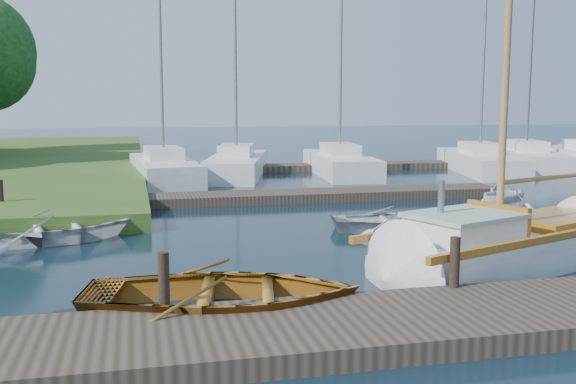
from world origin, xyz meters
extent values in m
plane|color=black|center=(0.00, 0.00, 0.00)|extent=(160.00, 160.00, 0.00)
cube|color=#322A1D|center=(0.00, -6.00, 0.15)|extent=(18.00, 2.20, 0.30)
cube|color=#322A1D|center=(2.00, 6.50, 0.15)|extent=(14.00, 1.60, 0.30)
cube|color=#322A1D|center=(10.00, 16.00, 0.15)|extent=(30.00, 1.60, 0.30)
cylinder|color=black|center=(-3.00, -5.00, 0.70)|extent=(0.16, 0.16, 0.80)
cylinder|color=black|center=(1.50, -5.00, 0.70)|extent=(0.16, 0.16, 0.80)
cylinder|color=black|center=(-7.00, 5.00, 0.70)|extent=(0.16, 0.16, 0.80)
cube|color=silver|center=(3.62, -3.04, 0.23)|extent=(5.38, 3.62, 0.90)
cone|color=silver|center=(0.85, -4.08, 0.23)|extent=(1.62, 2.19, 1.96)
cube|color=#88530F|center=(3.29, -2.16, 0.74)|extent=(5.85, 2.28, 0.14)
cube|color=#88530F|center=(3.94, -3.92, 0.74)|extent=(5.85, 2.28, 0.14)
cube|color=silver|center=(2.49, -3.46, 0.90)|extent=(2.18, 1.94, 0.44)
cube|color=#A1B49D|center=(2.49, -3.46, 1.15)|extent=(2.30, 2.07, 0.08)
cube|color=#88530F|center=(3.38, -3.13, 0.98)|extent=(0.60, 1.35, 0.60)
cylinder|color=slate|center=(2.11, -3.29, 1.48)|extent=(0.12, 0.12, 0.60)
cube|color=#88530F|center=(5.11, -2.48, 0.78)|extent=(2.59, 2.18, 0.20)
cylinder|color=brown|center=(3.43, -3.11, 4.88)|extent=(0.14, 0.14, 8.40)
cylinder|color=brown|center=(4.93, -2.55, 1.68)|extent=(3.03, 1.21, 0.10)
imported|color=#88530F|center=(-2.11, -4.61, 0.43)|extent=(4.65, 3.69, 0.87)
imported|color=silver|center=(-5.34, 1.60, 0.39)|extent=(4.28, 3.45, 0.79)
imported|color=silver|center=(3.05, 1.03, 0.33)|extent=(3.49, 2.72, 0.66)
imported|color=silver|center=(7.45, 3.11, 0.62)|extent=(3.03, 2.91, 1.23)
cube|color=silver|center=(-2.17, 13.42, 0.45)|extent=(2.83, 7.96, 0.90)
cube|color=silver|center=(-2.17, 13.42, 1.15)|extent=(1.62, 2.84, 0.50)
cylinder|color=slate|center=(-2.17, 13.42, 6.43)|extent=(0.12, 0.12, 11.06)
cube|color=silver|center=(1.08, 14.38, 0.45)|extent=(4.15, 8.15, 0.90)
cube|color=silver|center=(1.08, 14.38, 1.15)|extent=(2.06, 3.02, 0.50)
cylinder|color=slate|center=(1.08, 14.38, 5.98)|extent=(0.12, 0.12, 10.16)
cube|color=silver|center=(5.79, 13.99, 0.45)|extent=(3.01, 7.95, 0.90)
cube|color=silver|center=(5.79, 13.99, 1.15)|extent=(1.68, 2.85, 0.50)
cylinder|color=slate|center=(5.79, 13.99, 6.61)|extent=(0.12, 0.12, 11.42)
cube|color=silver|center=(12.53, 13.35, 0.45)|extent=(4.16, 8.59, 0.90)
cube|color=silver|center=(12.53, 13.35, 1.15)|extent=(2.07, 3.16, 0.50)
cylinder|color=slate|center=(12.53, 13.35, 6.33)|extent=(0.12, 0.12, 10.85)
cube|color=silver|center=(15.74, 14.45, 0.45)|extent=(4.73, 8.82, 0.90)
cube|color=silver|center=(15.74, 14.45, 1.15)|extent=(2.25, 3.28, 0.50)
cylinder|color=slate|center=(15.74, 14.45, 6.22)|extent=(0.12, 0.12, 10.64)
camera|label=1|loc=(-3.34, -13.95, 3.15)|focal=40.00mm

